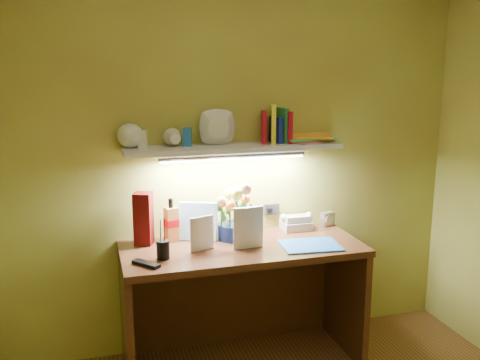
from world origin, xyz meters
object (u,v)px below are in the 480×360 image
at_px(whisky_bottle, 171,220).
at_px(telephone, 296,221).
at_px(desk_clock, 328,219).
at_px(flower_bouquet, 233,212).
at_px(desk, 242,305).

bearing_deg(whisky_bottle, telephone, 0.20).
bearing_deg(desk_clock, whisky_bottle, 164.60).
distance_m(flower_bouquet, telephone, 0.45).
xyz_separation_m(flower_bouquet, desk_clock, (0.66, 0.09, -0.12)).
xyz_separation_m(desk, desk_clock, (0.65, 0.22, 0.42)).
distance_m(desk, desk_clock, 0.80).
relative_size(desk, telephone, 7.71).
height_order(flower_bouquet, desk_clock, flower_bouquet).
bearing_deg(desk_clock, telephone, 168.98).
distance_m(telephone, desk_clock, 0.23).
relative_size(telephone, whisky_bottle, 0.69).
bearing_deg(flower_bouquet, telephone, 8.77).
height_order(telephone, desk_clock, telephone).
distance_m(flower_bouquet, whisky_bottle, 0.37).
xyz_separation_m(telephone, desk_clock, (0.23, 0.02, -0.01)).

